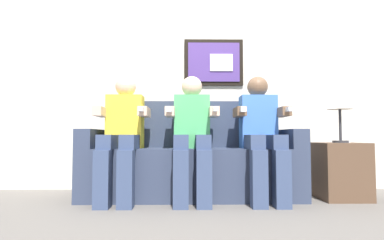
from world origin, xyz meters
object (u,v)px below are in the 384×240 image
Objects in this scene: couch at (192,163)px; person_in_middle at (192,131)px; side_table_right at (340,171)px; person_on_right at (261,131)px; person_on_left at (122,131)px; spare_remote_on_table at (344,142)px; table_lamp at (340,103)px.

person_in_middle reaches higher than couch.
side_table_right is at bearing -4.56° from couch.
person_on_right is 2.22× the size of side_table_right.
side_table_right is at bearing 2.65° from person_in_middle.
person_on_left is 1.98m from spare_remote_on_table.
person_in_middle is 2.22× the size of side_table_right.
couch is at bearing 89.98° from person_in_middle.
table_lamp is at bearing 0.97° from person_on_left.
person_in_middle is 2.41× the size of table_lamp.
side_table_right is 1.09× the size of table_lamp.
person_on_left is at bearing 179.96° from person_in_middle.
person_on_left reaches higher than spare_remote_on_table.
person_on_left and person_in_middle have the same top height.
person_in_middle is 1.35m from table_lamp.
table_lamp reaches higher than couch.
spare_remote_on_table is (0.04, -0.01, 0.26)m from side_table_right.
table_lamp is (1.33, -0.13, 0.55)m from couch.
person_on_left is 8.54× the size of spare_remote_on_table.
person_in_middle is (0.61, -0.00, 0.00)m from person_on_left.
spare_remote_on_table is (0.04, 0.01, -0.35)m from table_lamp.
person_on_right is 8.54× the size of spare_remote_on_table.
person_on_left is 1.00× the size of person_in_middle.
person_on_left reaches higher than side_table_right.
person_in_middle is at bearing -90.02° from couch.
couch is at bearing 164.62° from person_on_right.
person_on_right is at bearing 0.00° from person_in_middle.
spare_remote_on_table is (1.37, -0.12, 0.20)m from couch.
person_on_left is at bearing -178.20° from side_table_right.
table_lamp is 3.54× the size of spare_remote_on_table.
couch is 4.26× the size of table_lamp.
side_table_right is (1.33, -0.11, -0.06)m from couch.
couch is 1.76× the size of person_in_middle.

